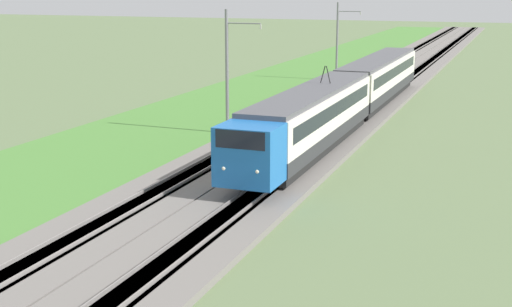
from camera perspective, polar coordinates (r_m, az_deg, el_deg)
ballast_main at (r=59.24m, az=4.72°, el=3.77°), size 240.00×4.40×0.30m
ballast_adjacent at (r=58.19m, az=8.99°, el=3.48°), size 240.00×4.40×0.30m
track_main at (r=59.24m, az=4.72°, el=3.78°), size 240.00×1.57×0.45m
track_adjacent at (r=58.19m, az=8.99°, el=3.48°), size 240.00×1.57×0.45m
grass_verge at (r=61.44m, az=-1.41°, el=4.07°), size 240.00×13.37×0.12m
passenger_train at (r=51.52m, az=7.58°, el=4.78°), size 41.92×2.96×5.09m
catenary_mast_mid at (r=47.94m, az=-2.27°, el=6.61°), size 0.22×2.56×8.41m
catenary_mast_far at (r=76.10m, az=6.55°, el=8.94°), size 0.22×2.56×8.20m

